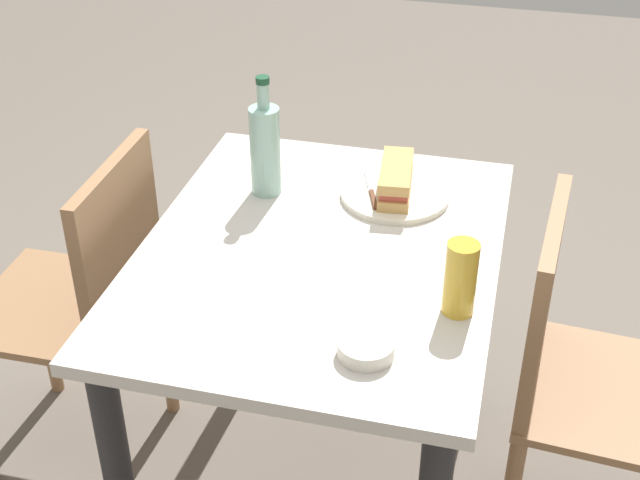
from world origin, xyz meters
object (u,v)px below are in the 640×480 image
object	(u,v)px
dining_table	(320,299)
beer_glass	(460,278)
baguette_sandwich_near	(396,179)
plate_near	(395,195)
olive_bowl	(366,348)
water_bottle	(265,148)
chair_far	(89,298)
chair_near	(580,375)
knife_near	(371,192)

from	to	relation	value
dining_table	beer_glass	xyz separation A→B (m)	(-0.15, -0.31, 0.21)
baguette_sandwich_near	beer_glass	world-z (taller)	beer_glass
plate_near	dining_table	bearing A→B (deg)	154.64
dining_table	beer_glass	size ratio (longest dim) A/B	6.28
beer_glass	olive_bowl	world-z (taller)	beer_glass
plate_near	olive_bowl	distance (m)	0.57
beer_glass	olive_bowl	distance (m)	0.23
plate_near	baguette_sandwich_near	bearing A→B (deg)	-153.43
dining_table	baguette_sandwich_near	distance (m)	0.33
dining_table	water_bottle	size ratio (longest dim) A/B	3.32
plate_near	chair_far	bearing A→B (deg)	109.70
chair_far	baguette_sandwich_near	size ratio (longest dim) A/B	4.38
chair_far	dining_table	bearing A→B (deg)	-90.11
chair_near	water_bottle	bearing A→B (deg)	75.18
chair_near	beer_glass	xyz separation A→B (m)	(-0.15, 0.26, 0.31)
baguette_sandwich_near	olive_bowl	xyz separation A→B (m)	(-0.56, -0.05, -0.03)
chair_far	water_bottle	bearing A→B (deg)	-62.82
plate_near	chair_near	bearing A→B (deg)	-118.25
water_bottle	chair_near	bearing A→B (deg)	-104.82
olive_bowl	baguette_sandwich_near	bearing A→B (deg)	4.65
chair_far	plate_near	bearing A→B (deg)	-70.30
knife_near	baguette_sandwich_near	bearing A→B (deg)	-72.35
plate_near	beer_glass	size ratio (longest dim) A/B	1.66
dining_table	plate_near	world-z (taller)	plate_near
beer_glass	knife_near	bearing A→B (deg)	32.64
beer_glass	plate_near	bearing A→B (deg)	25.64
chair_near	knife_near	world-z (taller)	chair_near
knife_near	water_bottle	size ratio (longest dim) A/B	0.61
water_bottle	olive_bowl	bearing A→B (deg)	-146.51
chair_near	plate_near	size ratio (longest dim) A/B	3.49
dining_table	olive_bowl	distance (m)	0.39
dining_table	baguette_sandwich_near	size ratio (longest dim) A/B	4.75
water_bottle	beer_glass	xyz separation A→B (m)	(-0.35, -0.49, -0.04)
baguette_sandwich_near	dining_table	bearing A→B (deg)	154.64
plate_near	knife_near	xyz separation A→B (m)	(-0.02, 0.05, 0.01)
olive_bowl	chair_near	bearing A→B (deg)	-52.01
chair_far	beer_glass	xyz separation A→B (m)	(-0.15, -0.88, 0.31)
baguette_sandwich_near	chair_near	bearing A→B (deg)	-118.25
chair_far	olive_bowl	bearing A→B (deg)	-113.31
plate_near	baguette_sandwich_near	distance (m)	0.04
chair_near	water_bottle	world-z (taller)	water_bottle
knife_near	chair_near	bearing A→B (deg)	-114.15
dining_table	beer_glass	distance (m)	0.40
baguette_sandwich_near	water_bottle	bearing A→B (deg)	98.68
water_bottle	beer_glass	bearing A→B (deg)	-125.73
beer_glass	baguette_sandwich_near	bearing A→B (deg)	25.64
dining_table	water_bottle	xyz separation A→B (m)	(0.20, 0.18, 0.25)
chair_near	plate_near	world-z (taller)	chair_near
water_bottle	beer_glass	world-z (taller)	water_bottle
baguette_sandwich_near	olive_bowl	world-z (taller)	baguette_sandwich_near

